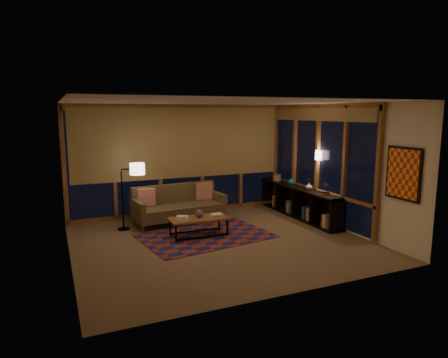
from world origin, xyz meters
name	(u,v)px	position (x,y,z in m)	size (l,w,h in m)	color
floor	(220,242)	(0.00, 0.00, 0.00)	(5.50, 5.00, 0.01)	#836953
ceiling	(220,102)	(0.00, 0.00, 2.70)	(5.50, 5.00, 0.01)	silver
walls	(220,174)	(0.00, 0.00, 1.35)	(5.51, 5.01, 2.70)	#F3E2C3
window_wall_back	(181,160)	(0.00, 2.43, 1.35)	(5.30, 0.16, 2.60)	brown
window_wall_right	(316,163)	(2.68, 0.60, 1.35)	(0.16, 3.70, 2.60)	brown
wall_art	(403,174)	(2.71, -1.85, 1.45)	(0.06, 0.74, 0.94)	red
wall_sconce	(319,155)	(2.62, 0.45, 1.55)	(0.12, 0.18, 0.22)	#F4E6C3
sofa	(179,205)	(-0.31, 1.65, 0.42)	(2.05, 0.83, 0.84)	brown
pillow_left	(146,198)	(-1.04, 1.77, 0.61)	(0.39, 0.13, 0.39)	#BD1E03
pillow_right	(204,192)	(0.38, 1.90, 0.62)	(0.40, 0.13, 0.40)	#BD1E03
area_rug	(206,236)	(-0.13, 0.43, 0.01)	(2.56, 1.71, 0.01)	maroon
coffee_table	(199,227)	(-0.27, 0.49, 0.20)	(1.18, 0.54, 0.39)	brown
book_stack_a	(182,218)	(-0.61, 0.50, 0.43)	(0.22, 0.17, 0.06)	#EBE3C8
book_stack_b	(217,215)	(0.12, 0.48, 0.42)	(0.25, 0.20, 0.05)	#EBE3C8
ceramic_pot	(199,213)	(-0.25, 0.51, 0.48)	(0.16, 0.16, 0.16)	black
floor_lamp	(122,197)	(-1.59, 1.61, 0.72)	(0.48, 0.32, 1.45)	black
bookshelf	(298,202)	(2.49, 1.00, 0.37)	(0.40, 2.94, 0.73)	black
basket	(277,178)	(2.47, 1.99, 0.81)	(0.21, 0.21, 0.16)	#A16E41
teal_bowl	(291,182)	(2.49, 1.34, 0.81)	(0.15, 0.15, 0.15)	#1C756B
vase	(309,186)	(2.49, 0.59, 0.82)	(0.16, 0.16, 0.17)	tan
shelf_book_stack	(323,193)	(2.49, 0.07, 0.77)	(0.16, 0.23, 0.07)	#EBE3C8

